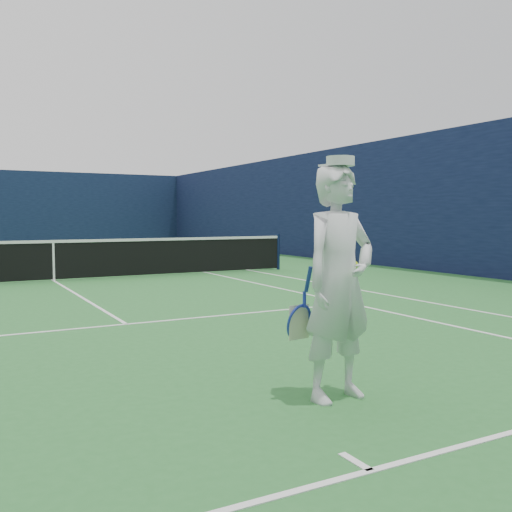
# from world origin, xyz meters

# --- Properties ---
(ground) EXTENTS (80.00, 80.00, 0.00)m
(ground) POSITION_xyz_m (0.00, 0.00, 0.00)
(ground) COLOR #296D2E
(ground) RESTS_ON ground
(court_markings) EXTENTS (11.03, 23.83, 0.01)m
(court_markings) POSITION_xyz_m (0.00, 0.00, 0.00)
(court_markings) COLOR white
(court_markings) RESTS_ON ground
(windscreen_fence) EXTENTS (20.12, 36.12, 4.00)m
(windscreen_fence) POSITION_xyz_m (0.00, 0.00, 2.00)
(windscreen_fence) COLOR #0E1936
(windscreen_fence) RESTS_ON ground
(tennis_net) EXTENTS (12.88, 0.09, 1.07)m
(tennis_net) POSITION_xyz_m (0.00, 0.00, 0.55)
(tennis_net) COLOR #141E4C
(tennis_net) RESTS_ON ground
(tennis_player) EXTENTS (0.85, 0.57, 2.09)m
(tennis_player) POSITION_xyz_m (0.68, -10.63, 1.02)
(tennis_player) COLOR white
(tennis_player) RESTS_ON ground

